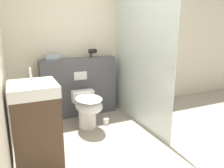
{
  "coord_description": "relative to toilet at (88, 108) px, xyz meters",
  "views": [
    {
      "loc": [
        -1.38,
        -1.92,
        1.52
      ],
      "look_at": [
        -0.02,
        1.1,
        0.66
      ],
      "focal_mm": 35.0,
      "sensor_mm": 36.0,
      "label": 1
    }
  ],
  "objects": [
    {
      "name": "partition_panel",
      "position": [
        0.04,
        0.59,
        0.18
      ],
      "size": [
        1.29,
        0.21,
        1.02
      ],
      "color": "#4C4C51",
      "rests_on": "ground_plane"
    },
    {
      "name": "ground_plane",
      "position": [
        0.43,
        -1.09,
        -0.33
      ],
      "size": [
        12.0,
        12.0,
        0.0
      ],
      "primitive_type": "plane",
      "color": "#9E9384"
    },
    {
      "name": "toilet",
      "position": [
        0.0,
        0.0,
        0.0
      ],
      "size": [
        0.39,
        0.64,
        0.55
      ],
      "color": "white",
      "rests_on": "ground_plane"
    },
    {
      "name": "sink_vanity",
      "position": [
        -0.8,
        -0.69,
        0.15
      ],
      "size": [
        0.48,
        0.53,
        1.11
      ],
      "color": "#473323",
      "rests_on": "ground_plane"
    },
    {
      "name": "wall_back",
      "position": [
        0.43,
        0.77,
        0.92
      ],
      "size": [
        8.0,
        0.06,
        2.5
      ],
      "color": "beige",
      "rests_on": "ground_plane"
    },
    {
      "name": "folded_towel",
      "position": [
        -0.39,
        0.6,
        0.73
      ],
      "size": [
        0.22,
        0.14,
        0.08
      ],
      "color": "#8C9EAD",
      "rests_on": "partition_panel"
    },
    {
      "name": "spare_toilet_roll",
      "position": [
        0.31,
        0.02,
        -0.29
      ],
      "size": [
        0.1,
        0.1,
        0.1
      ],
      "color": "white",
      "rests_on": "ground_plane"
    },
    {
      "name": "shower_glass",
      "position": [
        0.82,
        -0.11,
        0.77
      ],
      "size": [
        0.04,
        1.7,
        2.2
      ],
      "color": "silver",
      "rests_on": "ground_plane"
    },
    {
      "name": "hair_drier",
      "position": [
        0.31,
        0.6,
        0.79
      ],
      "size": [
        0.16,
        0.08,
        0.14
      ],
      "color": "black",
      "rests_on": "partition_panel"
    }
  ]
}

